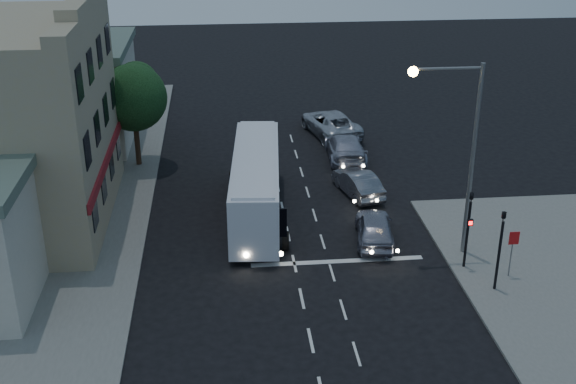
{
  "coord_description": "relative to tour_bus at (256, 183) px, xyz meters",
  "views": [
    {
      "loc": [
        -3.11,
        -26.81,
        16.44
      ],
      "look_at": [
        0.02,
        5.17,
        2.2
      ],
      "focal_mm": 45.0,
      "sensor_mm": 36.0,
      "label": 1
    }
  ],
  "objects": [
    {
      "name": "car_sedan_b",
      "position": [
        5.98,
        7.53,
        -1.04
      ],
      "size": [
        2.46,
        5.6,
        1.6
      ],
      "primitive_type": "imported",
      "rotation": [
        0.0,
        0.0,
        3.1
      ],
      "color": "#A1A2B3",
      "rests_on": "ground"
    },
    {
      "name": "sidewalk_far",
      "position": [
        -11.57,
        0.71,
        -1.78
      ],
      "size": [
        12.0,
        50.0,
        0.12
      ],
      "primitive_type": "cube",
      "color": "slate",
      "rests_on": "ground"
    },
    {
      "name": "traffic_signal_main",
      "position": [
        9.03,
        -6.51,
        0.58
      ],
      "size": [
        0.25,
        0.35,
        4.1
      ],
      "color": "black",
      "rests_on": "sidewalk_near"
    },
    {
      "name": "tour_bus",
      "position": [
        0.0,
        0.0,
        0.0
      ],
      "size": [
        3.16,
        11.24,
        3.41
      ],
      "rotation": [
        0.0,
        0.0,
        -0.08
      ],
      "color": "white",
      "rests_on": "ground"
    },
    {
      "name": "ground",
      "position": [
        1.43,
        -7.29,
        -1.84
      ],
      "size": [
        120.0,
        120.0,
        0.0
      ],
      "primitive_type": "plane",
      "color": "black"
    },
    {
      "name": "car_suv",
      "position": [
        5.52,
        -3.49,
        -1.1
      ],
      "size": [
        2.35,
        4.54,
        1.48
      ],
      "primitive_type": "imported",
      "rotation": [
        0.0,
        0.0,
        3.0
      ],
      "color": "#9090A2",
      "rests_on": "ground"
    },
    {
      "name": "regulatory_sign",
      "position": [
        10.73,
        -7.53,
        -0.24
      ],
      "size": [
        0.45,
        0.12,
        2.2
      ],
      "color": "slate",
      "rests_on": "sidewalk_near"
    },
    {
      "name": "streetlight",
      "position": [
        8.77,
        -5.09,
        3.89
      ],
      "size": [
        3.32,
        0.44,
        9.0
      ],
      "color": "slate",
      "rests_on": "sidewalk_near"
    },
    {
      "name": "car_sedan_c",
      "position": [
        5.79,
        12.25,
        -1.02
      ],
      "size": [
        3.99,
        6.37,
        1.64
      ],
      "primitive_type": "imported",
      "rotation": [
        0.0,
        0.0,
        3.37
      ],
      "color": "#B4B7C0",
      "rests_on": "ground"
    },
    {
      "name": "traffic_signal_side",
      "position": [
        9.73,
        -8.49,
        0.58
      ],
      "size": [
        0.18,
        0.15,
        4.1
      ],
      "color": "black",
      "rests_on": "sidewalk_near"
    },
    {
      "name": "road_markings",
      "position": [
        2.71,
        -3.98,
        -1.84
      ],
      "size": [
        8.0,
        30.55,
        0.01
      ],
      "color": "silver",
      "rests_on": "ground"
    },
    {
      "name": "car_sedan_a",
      "position": [
        5.75,
        2.09,
        -1.14
      ],
      "size": [
        2.43,
        4.47,
        1.4
      ],
      "primitive_type": "imported",
      "rotation": [
        0.0,
        0.0,
        3.38
      ],
      "color": "slate",
      "rests_on": "ground"
    },
    {
      "name": "low_building_north",
      "position": [
        -12.07,
        12.71,
        1.55
      ],
      "size": [
        9.4,
        9.4,
        6.5
      ],
      "color": "beige",
      "rests_on": "sidewalk_far"
    },
    {
      "name": "street_tree",
      "position": [
        -6.78,
        7.73,
        2.66
      ],
      "size": [
        4.0,
        4.0,
        6.2
      ],
      "color": "black",
      "rests_on": "sidewalk_far"
    }
  ]
}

